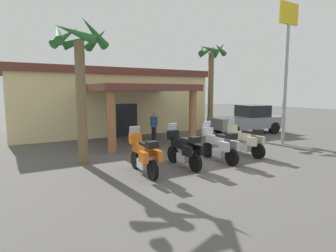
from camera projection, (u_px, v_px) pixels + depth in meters
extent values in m
plane|color=#514F4C|center=(197.00, 161.00, 11.54)|extent=(80.00, 80.00, 0.00)
cube|color=beige|center=(109.00, 104.00, 20.47)|extent=(13.34, 6.27, 3.96)
cube|color=#1E2328|center=(124.00, 120.00, 17.97)|extent=(1.80, 0.14, 2.10)
cube|color=brown|center=(139.00, 88.00, 15.70)|extent=(5.55, 4.94, 0.35)
cylinder|color=#9E663D|center=(112.00, 122.00, 13.02)|extent=(0.40, 0.40, 2.91)
cylinder|color=#9E663D|center=(193.00, 118.00, 15.35)|extent=(0.40, 0.40, 2.91)
cube|color=brown|center=(108.00, 74.00, 20.20)|extent=(13.74, 6.68, 0.44)
cylinder|color=black|center=(136.00, 160.00, 10.45)|extent=(0.18, 0.67, 0.66)
cylinder|color=black|center=(153.00, 170.00, 9.09)|extent=(0.18, 0.67, 0.66)
cube|color=silver|center=(144.00, 164.00, 9.74)|extent=(0.36, 0.58, 0.32)
cube|color=orange|center=(142.00, 149.00, 9.81)|extent=(0.38, 1.17, 0.34)
cube|color=black|center=(146.00, 144.00, 9.48)|extent=(0.32, 0.62, 0.10)
cube|color=orange|center=(135.00, 138.00, 10.33)|extent=(0.46, 0.27, 0.36)
cube|color=#B2BCC6|center=(135.00, 131.00, 10.37)|extent=(0.41, 0.14, 0.36)
cube|color=orange|center=(143.00, 157.00, 9.05)|extent=(0.21, 0.45, 0.36)
cube|color=orange|center=(158.00, 156.00, 9.29)|extent=(0.21, 0.45, 0.36)
cube|color=black|center=(152.00, 145.00, 9.03)|extent=(0.38, 0.34, 0.22)
cylinder|color=black|center=(173.00, 154.00, 11.36)|extent=(0.15, 0.66, 0.66)
cylinder|color=black|center=(195.00, 163.00, 10.04)|extent=(0.15, 0.66, 0.66)
cube|color=silver|center=(184.00, 157.00, 10.67)|extent=(0.33, 0.56, 0.32)
cube|color=black|center=(182.00, 144.00, 10.74)|extent=(0.32, 1.15, 0.34)
cube|color=black|center=(187.00, 139.00, 10.41)|extent=(0.29, 0.60, 0.10)
cube|color=black|center=(173.00, 135.00, 11.24)|extent=(0.44, 0.25, 0.36)
cube|color=#B2BCC6|center=(172.00, 128.00, 11.28)|extent=(0.40, 0.12, 0.36)
cube|color=black|center=(187.00, 151.00, 9.98)|extent=(0.19, 0.44, 0.36)
cube|color=black|center=(199.00, 150.00, 10.24)|extent=(0.19, 0.44, 0.36)
cube|color=black|center=(195.00, 140.00, 9.98)|extent=(0.36, 0.33, 0.22)
cylinder|color=black|center=(207.00, 150.00, 12.20)|extent=(0.15, 0.66, 0.66)
cylinder|color=black|center=(232.00, 157.00, 10.87)|extent=(0.15, 0.66, 0.66)
cube|color=silver|center=(219.00, 153.00, 11.51)|extent=(0.33, 0.57, 0.32)
cube|color=#B2B2B7|center=(217.00, 140.00, 11.57)|extent=(0.32, 1.16, 0.34)
cube|color=black|center=(223.00, 136.00, 11.25)|extent=(0.29, 0.61, 0.10)
cube|color=#B2B2B7|center=(208.00, 132.00, 12.08)|extent=(0.45, 0.25, 0.36)
cube|color=#B2BCC6|center=(207.00, 125.00, 12.11)|extent=(0.40, 0.13, 0.36)
cube|color=#B2B2B7|center=(224.00, 146.00, 10.81)|extent=(0.19, 0.44, 0.36)
cube|color=#B2B2B7|center=(234.00, 145.00, 11.07)|extent=(0.19, 0.44, 0.36)
cube|color=black|center=(232.00, 136.00, 10.81)|extent=(0.37, 0.33, 0.22)
cylinder|color=black|center=(232.00, 145.00, 13.26)|extent=(0.16, 0.66, 0.66)
cylinder|color=black|center=(258.00, 151.00, 11.98)|extent=(0.16, 0.66, 0.66)
cube|color=silver|center=(245.00, 147.00, 12.59)|extent=(0.34, 0.57, 0.32)
cube|color=beige|center=(243.00, 136.00, 12.65)|extent=(0.33, 1.16, 0.34)
cube|color=black|center=(249.00, 132.00, 12.34)|extent=(0.30, 0.61, 0.10)
cube|color=beige|center=(232.00, 128.00, 13.14)|extent=(0.45, 0.25, 0.36)
cube|color=#B2BCC6|center=(231.00, 122.00, 13.18)|extent=(0.40, 0.13, 0.36)
cube|color=beige|center=(252.00, 141.00, 11.91)|extent=(0.19, 0.45, 0.36)
cube|color=beige|center=(260.00, 140.00, 12.19)|extent=(0.19, 0.45, 0.36)
cube|color=black|center=(258.00, 132.00, 11.91)|extent=(0.37, 0.33, 0.22)
cylinder|color=black|center=(153.00, 134.00, 16.36)|extent=(0.14, 0.14, 0.83)
cylinder|color=black|center=(155.00, 134.00, 16.25)|extent=(0.14, 0.14, 0.83)
cylinder|color=#335999|center=(154.00, 122.00, 16.22)|extent=(0.32, 0.32, 0.59)
cylinder|color=#335999|center=(151.00, 121.00, 16.35)|extent=(0.09, 0.09, 0.56)
cylinder|color=#335999|center=(157.00, 122.00, 16.08)|extent=(0.09, 0.09, 0.56)
sphere|color=tan|center=(154.00, 114.00, 16.16)|extent=(0.22, 0.22, 0.22)
cylinder|color=black|center=(257.00, 125.00, 20.68)|extent=(0.83, 0.36, 0.80)
cylinder|color=black|center=(274.00, 128.00, 19.13)|extent=(0.83, 0.36, 0.80)
cylinder|color=black|center=(219.00, 127.00, 19.35)|extent=(0.83, 0.36, 0.80)
cylinder|color=black|center=(233.00, 131.00, 17.80)|extent=(0.83, 0.36, 0.80)
cube|color=gray|center=(246.00, 122.00, 19.20)|extent=(5.42, 2.63, 0.75)
cube|color=black|center=(253.00, 111.00, 19.30)|extent=(2.03, 1.99, 0.80)
cylinder|color=brown|center=(211.00, 94.00, 19.00)|extent=(0.37, 0.37, 5.50)
cone|color=#236028|center=(219.00, 50.00, 18.93)|extent=(0.44, 1.30, 1.00)
cone|color=#236028|center=(208.00, 51.00, 19.26)|extent=(1.36, 0.72, 0.92)
cone|color=#236028|center=(202.00, 50.00, 18.77)|extent=(1.16, 1.20, 0.92)
cone|color=#236028|center=(209.00, 49.00, 18.05)|extent=(1.07, 1.29, 0.78)
cone|color=#236028|center=(220.00, 49.00, 18.25)|extent=(1.37, 0.81, 0.80)
cylinder|color=brown|center=(81.00, 104.00, 10.91)|extent=(0.38, 0.38, 4.81)
cone|color=#236028|center=(96.00, 39.00, 11.10)|extent=(0.65, 1.56, 0.83)
cone|color=#236028|center=(81.00, 40.00, 11.32)|extent=(1.54, 0.88, 0.86)
cone|color=#236028|center=(66.00, 36.00, 10.96)|extent=(1.43, 0.98, 1.13)
cone|color=#236028|center=(58.00, 33.00, 10.28)|extent=(0.53, 1.49, 1.06)
cone|color=#236028|center=(75.00, 33.00, 9.87)|extent=(1.54, 0.93, 0.83)
cone|color=#236028|center=(94.00, 32.00, 10.27)|extent=(1.41, 1.08, 1.11)
cylinder|color=#99999E|center=(285.00, 86.00, 15.02)|extent=(0.18, 0.18, 6.40)
cube|color=gold|center=(289.00, 13.00, 14.56)|extent=(1.40, 0.12, 1.10)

